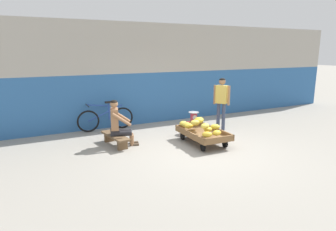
# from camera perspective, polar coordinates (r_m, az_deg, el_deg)

# --- Properties ---
(ground_plane) EXTENTS (80.00, 80.00, 0.00)m
(ground_plane) POSITION_cam_1_polar(r_m,az_deg,el_deg) (6.94, 6.32, -6.97)
(ground_plane) COLOR gray
(back_wall) EXTENTS (16.00, 0.30, 3.14)m
(back_wall) POSITION_cam_1_polar(r_m,az_deg,el_deg) (9.45, -4.37, 8.01)
(back_wall) COLOR #2D609E
(back_wall) RESTS_ON ground
(banana_cart) EXTENTS (0.88, 1.46, 0.36)m
(banana_cart) POSITION_cam_1_polar(r_m,az_deg,el_deg) (7.47, 6.80, -3.63)
(banana_cart) COLOR brown
(banana_cart) RESTS_ON ground
(banana_pile) EXTENTS (0.87, 1.42, 0.26)m
(banana_pile) POSITION_cam_1_polar(r_m,az_deg,el_deg) (7.40, 6.15, -1.96)
(banana_pile) COLOR gold
(banana_pile) RESTS_ON banana_cart
(low_bench) EXTENTS (0.45, 1.13, 0.27)m
(low_bench) POSITION_cam_1_polar(r_m,az_deg,el_deg) (7.40, -10.17, -4.24)
(low_bench) COLOR brown
(low_bench) RESTS_ON ground
(vendor_seated) EXTENTS (0.73, 0.59, 1.14)m
(vendor_seated) POSITION_cam_1_polar(r_m,az_deg,el_deg) (7.30, -9.59, -1.45)
(vendor_seated) COLOR #9E704C
(vendor_seated) RESTS_ON ground
(plastic_crate) EXTENTS (0.36, 0.28, 0.30)m
(plastic_crate) POSITION_cam_1_polar(r_m,az_deg,el_deg) (8.48, 4.96, -2.26)
(plastic_crate) COLOR red
(plastic_crate) RESTS_ON ground
(weighing_scale) EXTENTS (0.30, 0.30, 0.29)m
(weighing_scale) POSITION_cam_1_polar(r_m,az_deg,el_deg) (8.41, 5.01, -0.26)
(weighing_scale) COLOR #28282D
(weighing_scale) RESTS_ON plastic_crate
(bicycle_near_left) EXTENTS (1.66, 0.48, 0.86)m
(bicycle_near_left) POSITION_cam_1_polar(r_m,az_deg,el_deg) (8.82, -11.98, -0.57)
(bicycle_near_left) COLOR black
(bicycle_near_left) RESTS_ON ground
(customer_adult) EXTENTS (0.35, 0.41, 1.53)m
(customer_adult) POSITION_cam_1_polar(r_m,az_deg,el_deg) (8.69, 10.35, 3.34)
(customer_adult) COLOR #38425B
(customer_adult) RESTS_ON ground
(shopping_bag) EXTENTS (0.18, 0.12, 0.24)m
(shopping_bag) POSITION_cam_1_polar(r_m,az_deg,el_deg) (8.14, 7.88, -3.19)
(shopping_bag) COLOR #D13D4C
(shopping_bag) RESTS_ON ground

